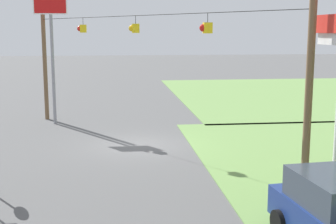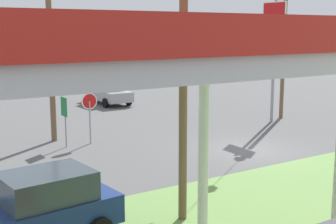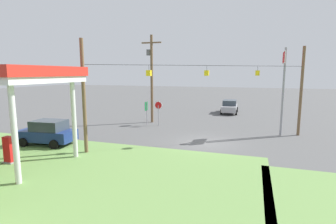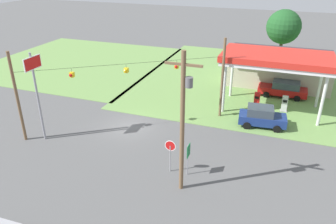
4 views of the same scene
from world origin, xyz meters
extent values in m
plane|color=#565656|center=(0.00, 0.00, 0.00)|extent=(160.00, 160.00, 0.00)
cube|color=#6B934C|center=(-16.00, 16.00, 0.02)|extent=(24.00, 24.00, 0.04)
cylinder|color=black|center=(9.99, 3.16, 0.34)|extent=(0.70, 0.28, 0.68)
cylinder|color=gray|center=(-5.72, -4.36, 3.70)|extent=(0.18, 0.18, 7.41)
cube|color=white|center=(-5.62, -4.36, 6.60)|extent=(0.06, 1.83, 1.01)
cube|color=red|center=(-5.62, -4.36, 6.60)|extent=(0.07, 1.71, 0.89)
cylinder|color=brown|center=(-7.18, -5.00, 3.77)|extent=(0.24, 0.24, 7.54)
cylinder|color=brown|center=(7.18, 5.00, 3.77)|extent=(0.24, 0.24, 7.54)
cylinder|color=black|center=(0.00, 0.00, 5.88)|extent=(14.37, 10.02, 0.02)
cylinder|color=black|center=(-3.59, -2.50, 5.70)|extent=(0.02, 0.02, 0.35)
cube|color=yellow|center=(-3.59, -2.50, 5.33)|extent=(0.32, 0.32, 0.40)
sphere|color=red|center=(-3.59, -2.67, 5.33)|extent=(0.28, 0.28, 0.28)
cylinder|color=black|center=(0.00, 0.00, 5.70)|extent=(0.02, 0.02, 0.35)
cube|color=yellow|center=(0.00, 0.00, 5.33)|extent=(0.32, 0.32, 0.40)
sphere|color=yellow|center=(0.00, -0.17, 5.33)|extent=(0.28, 0.28, 0.28)
cylinder|color=black|center=(3.59, 2.50, 5.70)|extent=(0.02, 0.02, 0.35)
cube|color=yellow|center=(3.59, 2.50, 5.33)|extent=(0.32, 0.32, 0.40)
sphere|color=red|center=(3.59, 2.33, 5.33)|extent=(0.28, 0.28, 0.28)
camera|label=1|loc=(20.96, -1.02, 5.23)|focal=50.00mm
camera|label=2|loc=(14.50, 15.70, 5.50)|focal=50.00mm
camera|label=3|loc=(-3.41, 19.51, 5.35)|focal=28.00mm
camera|label=4|loc=(12.19, -23.35, 13.79)|focal=35.00mm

